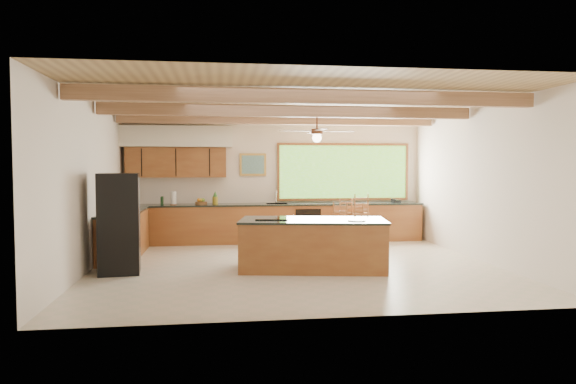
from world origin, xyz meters
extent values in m
plane|color=beige|center=(0.00, 0.00, 0.00)|extent=(7.20, 7.20, 0.00)
cube|color=beige|center=(0.00, 3.25, 1.50)|extent=(7.20, 0.04, 3.00)
cube|color=beige|center=(0.00, -3.25, 1.50)|extent=(7.20, 0.04, 3.00)
cube|color=beige|center=(-3.60, 0.00, 1.50)|extent=(0.04, 6.50, 3.00)
cube|color=beige|center=(3.60, 0.00, 1.50)|extent=(0.04, 6.50, 3.00)
cube|color=#9E804F|center=(0.00, 0.00, 3.00)|extent=(7.20, 6.50, 0.04)
cube|color=#9E704F|center=(0.00, -1.60, 2.86)|extent=(7.10, 0.15, 0.22)
cube|color=#9E704F|center=(0.00, 0.50, 2.86)|extent=(7.10, 0.15, 0.22)
cube|color=#9E704F|center=(0.00, 2.30, 2.86)|extent=(7.10, 0.15, 0.22)
cube|color=brown|center=(-2.35, 3.06, 1.90)|extent=(2.30, 0.35, 0.70)
cube|color=beige|center=(-2.35, 2.99, 2.50)|extent=(2.60, 0.50, 0.48)
cylinder|color=#FFEABF|center=(-3.05, 2.99, 2.27)|extent=(0.10, 0.10, 0.01)
cylinder|color=#FFEABF|center=(-1.65, 2.99, 2.27)|extent=(0.10, 0.10, 0.01)
cube|color=#8CC446|center=(1.70, 3.22, 1.67)|extent=(3.20, 0.04, 1.30)
cube|color=#B78837|center=(-0.55, 3.22, 1.85)|extent=(0.64, 0.03, 0.54)
cube|color=#3C6D50|center=(-0.55, 3.20, 1.85)|extent=(0.54, 0.01, 0.44)
cube|color=brown|center=(0.00, 2.91, 0.44)|extent=(7.00, 0.65, 0.88)
cube|color=black|center=(0.00, 2.91, 0.90)|extent=(7.04, 0.69, 0.04)
cube|color=brown|center=(-3.26, 1.35, 0.44)|extent=(0.65, 2.35, 0.88)
cube|color=black|center=(-3.26, 1.35, 0.90)|extent=(0.69, 2.39, 0.04)
cube|color=black|center=(0.70, 2.58, 0.42)|extent=(0.60, 0.02, 0.78)
cube|color=silver|center=(0.00, 2.91, 0.91)|extent=(0.50, 0.38, 0.03)
cylinder|color=silver|center=(0.00, 3.11, 1.07)|extent=(0.03, 0.03, 0.30)
cylinder|color=silver|center=(0.00, 3.01, 1.20)|extent=(0.03, 0.20, 0.03)
cylinder|color=silver|center=(-2.41, 2.89, 1.08)|extent=(0.13, 0.13, 0.31)
cylinder|color=#163817|center=(-2.67, 2.92, 1.02)|extent=(0.05, 0.05, 0.19)
cylinder|color=#163817|center=(-2.70, 3.03, 1.01)|extent=(0.05, 0.05, 0.18)
cube|color=black|center=(2.95, 2.90, 0.96)|extent=(0.23, 0.20, 0.09)
cube|color=brown|center=(0.27, -0.36, 0.42)|extent=(2.66, 1.57, 0.85)
cube|color=black|center=(0.27, -0.36, 0.87)|extent=(2.71, 1.62, 0.04)
cube|color=black|center=(-0.44, -0.23, 0.89)|extent=(0.63, 0.53, 0.02)
cylinder|color=silver|center=(0.96, -0.72, 0.89)|extent=(0.31, 0.31, 0.02)
cube|color=black|center=(-3.05, -0.26, 0.85)|extent=(0.73, 0.71, 1.70)
cube|color=silver|center=(-2.72, -0.26, 0.85)|extent=(0.02, 0.05, 1.56)
cube|color=brown|center=(1.24, 1.76, 0.63)|extent=(0.40, 0.40, 0.04)
cylinder|color=brown|center=(1.10, 1.61, 0.30)|extent=(0.04, 0.04, 0.61)
cylinder|color=brown|center=(1.39, 1.61, 0.30)|extent=(0.04, 0.04, 0.61)
cylinder|color=brown|center=(1.10, 1.91, 0.30)|extent=(0.04, 0.04, 0.61)
cylinder|color=brown|center=(1.39, 1.91, 0.30)|extent=(0.04, 0.04, 0.61)
cube|color=brown|center=(1.50, 2.45, 0.64)|extent=(0.45, 0.45, 0.04)
cylinder|color=brown|center=(1.35, 2.30, 0.31)|extent=(0.04, 0.04, 0.62)
cylinder|color=brown|center=(1.65, 2.30, 0.31)|extent=(0.04, 0.04, 0.62)
cylinder|color=brown|center=(1.35, 2.60, 0.31)|extent=(0.04, 0.04, 0.62)
cylinder|color=brown|center=(1.65, 2.60, 0.31)|extent=(0.04, 0.04, 0.62)
cube|color=brown|center=(1.86, 2.45, 0.71)|extent=(0.48, 0.48, 0.04)
cylinder|color=brown|center=(1.69, 2.28, 0.34)|extent=(0.04, 0.04, 0.69)
cylinder|color=brown|center=(2.03, 2.28, 0.34)|extent=(0.04, 0.04, 0.69)
cylinder|color=brown|center=(1.69, 2.62, 0.34)|extent=(0.04, 0.04, 0.69)
cylinder|color=brown|center=(2.03, 2.62, 0.34)|extent=(0.04, 0.04, 0.69)
cube|color=brown|center=(1.85, 2.45, 0.57)|extent=(0.43, 0.43, 0.04)
cylinder|color=brown|center=(1.72, 2.32, 0.28)|extent=(0.03, 0.03, 0.55)
cylinder|color=brown|center=(1.99, 2.32, 0.28)|extent=(0.03, 0.03, 0.55)
cylinder|color=brown|center=(1.72, 2.58, 0.28)|extent=(0.03, 0.03, 0.55)
cylinder|color=brown|center=(1.99, 2.58, 0.28)|extent=(0.03, 0.03, 0.55)
camera|label=1|loc=(-1.37, -9.20, 1.84)|focal=32.00mm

